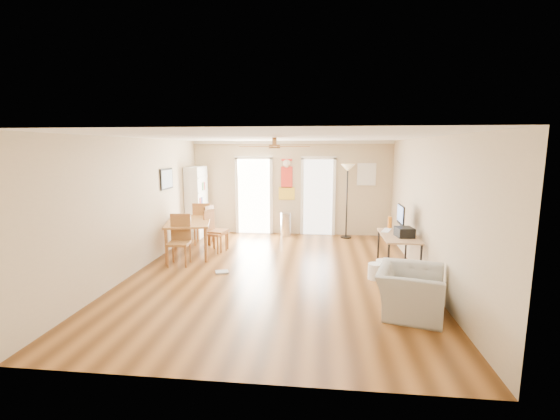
# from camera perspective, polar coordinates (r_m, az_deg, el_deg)

# --- Properties ---
(floor) EXTENTS (7.00, 7.00, 0.00)m
(floor) POSITION_cam_1_polar(r_m,az_deg,el_deg) (7.47, -0.50, -9.49)
(floor) COLOR brown
(floor) RESTS_ON ground
(ceiling) EXTENTS (5.50, 7.00, 0.00)m
(ceiling) POSITION_cam_1_polar(r_m,az_deg,el_deg) (7.07, -0.54, 10.88)
(ceiling) COLOR silver
(ceiling) RESTS_ON floor
(wall_back) EXTENTS (5.50, 0.04, 2.60)m
(wall_back) POSITION_cam_1_polar(r_m,az_deg,el_deg) (10.61, 1.70, 3.32)
(wall_back) COLOR beige
(wall_back) RESTS_ON floor
(wall_front) EXTENTS (5.50, 0.04, 2.60)m
(wall_front) POSITION_cam_1_polar(r_m,az_deg,el_deg) (3.78, -6.79, -7.76)
(wall_front) COLOR beige
(wall_front) RESTS_ON floor
(wall_left) EXTENTS (0.04, 7.00, 2.60)m
(wall_left) POSITION_cam_1_polar(r_m,az_deg,el_deg) (7.96, -20.59, 0.72)
(wall_left) COLOR beige
(wall_left) RESTS_ON floor
(wall_right) EXTENTS (0.04, 7.00, 2.60)m
(wall_right) POSITION_cam_1_polar(r_m,az_deg,el_deg) (7.36, 21.25, 0.03)
(wall_right) COLOR beige
(wall_right) RESTS_ON floor
(crown_molding) EXTENTS (5.50, 7.00, 0.08)m
(crown_molding) POSITION_cam_1_polar(r_m,az_deg,el_deg) (7.07, -0.53, 10.55)
(crown_molding) COLOR white
(crown_molding) RESTS_ON wall_back
(kitchen_doorway) EXTENTS (0.90, 0.10, 2.10)m
(kitchen_doorway) POSITION_cam_1_polar(r_m,az_deg,el_deg) (10.76, -3.90, 2.04)
(kitchen_doorway) COLOR white
(kitchen_doorway) RESTS_ON wall_back
(bathroom_doorway) EXTENTS (0.80, 0.10, 2.10)m
(bathroom_doorway) POSITION_cam_1_polar(r_m,az_deg,el_deg) (10.59, 5.73, 1.90)
(bathroom_doorway) COLOR white
(bathroom_doorway) RESTS_ON wall_back
(wall_decal) EXTENTS (0.46, 0.03, 1.10)m
(wall_decal) POSITION_cam_1_polar(r_m,az_deg,el_deg) (10.58, 1.02, 4.66)
(wall_decal) COLOR red
(wall_decal) RESTS_ON wall_back
(ac_grille) EXTENTS (0.50, 0.04, 0.60)m
(ac_grille) POSITION_cam_1_polar(r_m,az_deg,el_deg) (10.59, 12.87, 5.25)
(ac_grille) COLOR white
(ac_grille) RESTS_ON wall_back
(framed_poster) EXTENTS (0.04, 0.66, 0.48)m
(framed_poster) POSITION_cam_1_polar(r_m,az_deg,el_deg) (9.17, -16.67, 4.50)
(framed_poster) COLOR black
(framed_poster) RESTS_ON wall_left
(ceiling_fan) EXTENTS (1.24, 1.24, 0.20)m
(ceiling_fan) POSITION_cam_1_polar(r_m,az_deg,el_deg) (6.77, -0.83, 9.51)
(ceiling_fan) COLOR #593819
(ceiling_fan) RESTS_ON ceiling
(bookshelf) EXTENTS (0.51, 0.91, 1.91)m
(bookshelf) POSITION_cam_1_polar(r_m,az_deg,el_deg) (10.58, -12.42, 1.21)
(bookshelf) COLOR silver
(bookshelf) RESTS_ON floor
(dining_table) EXTENTS (1.28, 1.73, 0.78)m
(dining_table) POSITION_cam_1_polar(r_m,az_deg,el_deg) (8.95, -13.45, -3.99)
(dining_table) COLOR #A57335
(dining_table) RESTS_ON floor
(dining_chair_right_a) EXTENTS (0.51, 0.51, 1.05)m
(dining_chair_right_a) POSITION_cam_1_polar(r_m,az_deg,el_deg) (9.08, -9.47, -2.78)
(dining_chair_right_a) COLOR #9F5D33
(dining_chair_right_a) RESTS_ON floor
(dining_chair_right_b) EXTENTS (0.51, 0.51, 0.97)m
(dining_chair_right_b) POSITION_cam_1_polar(r_m,az_deg,el_deg) (8.98, -9.65, -3.18)
(dining_chair_right_b) COLOR #A96736
(dining_chair_right_b) RESTS_ON floor
(dining_chair_near) EXTENTS (0.46, 0.46, 1.04)m
(dining_chair_near) POSITION_cam_1_polar(r_m,az_deg,el_deg) (8.12, -14.99, -4.46)
(dining_chair_near) COLOR #935F2F
(dining_chair_near) RESTS_ON floor
(dining_chair_far) EXTENTS (0.49, 0.49, 1.06)m
(dining_chair_far) POSITION_cam_1_polar(r_m,az_deg,el_deg) (9.76, -11.44, -1.98)
(dining_chair_far) COLOR #A66735
(dining_chair_far) RESTS_ON floor
(trash_can) EXTENTS (0.33, 0.33, 0.65)m
(trash_can) POSITION_cam_1_polar(r_m,az_deg,el_deg) (10.49, 0.86, -2.14)
(trash_can) COLOR silver
(trash_can) RESTS_ON floor
(torchiere_lamp) EXTENTS (0.43, 0.43, 1.99)m
(torchiere_lamp) POSITION_cam_1_polar(r_m,az_deg,el_deg) (10.29, 10.01, 1.28)
(torchiere_lamp) COLOR black
(torchiere_lamp) RESTS_ON floor
(computer_desk) EXTENTS (0.66, 1.32, 0.70)m
(computer_desk) POSITION_cam_1_polar(r_m,az_deg,el_deg) (7.94, 17.28, -6.11)
(computer_desk) COLOR tan
(computer_desk) RESTS_ON floor
(imac) EXTENTS (0.13, 0.59, 0.55)m
(imac) POSITION_cam_1_polar(r_m,az_deg,el_deg) (8.17, 17.69, -1.20)
(imac) COLOR black
(imac) RESTS_ON computer_desk
(keyboard) EXTENTS (0.28, 0.45, 0.02)m
(keyboard) POSITION_cam_1_polar(r_m,az_deg,el_deg) (8.21, 15.70, -2.95)
(keyboard) COLOR white
(keyboard) RESTS_ON computer_desk
(printer) EXTENTS (0.36, 0.40, 0.18)m
(printer) POSITION_cam_1_polar(r_m,az_deg,el_deg) (7.74, 18.18, -3.17)
(printer) COLOR black
(printer) RESTS_ON computer_desk
(orange_bottle) EXTENTS (0.09, 0.09, 0.26)m
(orange_bottle) POSITION_cam_1_polar(r_m,az_deg,el_deg) (8.41, 16.17, -1.85)
(orange_bottle) COLOR orange
(orange_bottle) RESTS_ON computer_desk
(wastebasket_a) EXTENTS (0.31, 0.31, 0.30)m
(wastebasket_a) POSITION_cam_1_polar(r_m,az_deg,el_deg) (7.33, 14.07, -8.93)
(wastebasket_a) COLOR white
(wastebasket_a) RESTS_ON floor
(wastebasket_b) EXTENTS (0.33, 0.33, 0.32)m
(wastebasket_b) POSITION_cam_1_polar(r_m,az_deg,el_deg) (7.49, 15.26, -8.48)
(wastebasket_b) COLOR white
(wastebasket_b) RESTS_ON floor
(floor_cloth) EXTENTS (0.30, 0.27, 0.04)m
(floor_cloth) POSITION_cam_1_polar(r_m,az_deg,el_deg) (7.57, -8.72, -9.20)
(floor_cloth) COLOR #9E9D98
(floor_cloth) RESTS_ON floor
(armchair) EXTENTS (1.15, 1.24, 0.67)m
(armchair) POSITION_cam_1_polar(r_m,az_deg,el_deg) (5.98, 18.94, -11.45)
(armchair) COLOR #A3A39D
(armchair) RESTS_ON floor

